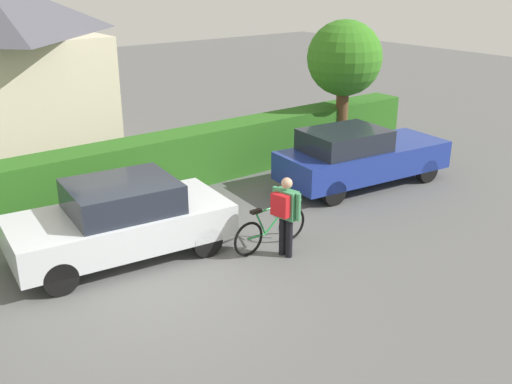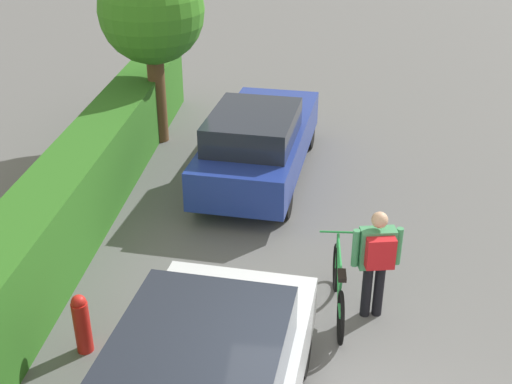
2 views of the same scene
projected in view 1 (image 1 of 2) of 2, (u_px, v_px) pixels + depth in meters
ground_plane at (158, 287)px, 10.05m from camera, size 60.00×60.00×0.00m
hedge_row at (63, 184)px, 12.85m from camera, size 20.76×0.90×1.32m
parked_car_near at (121, 219)px, 10.87m from camera, size 4.10×2.21×1.44m
parked_car_far at (359, 156)px, 14.46m from camera, size 4.46×2.07×1.47m
bicycle at (271, 229)px, 11.33m from camera, size 1.76×0.50×0.92m
person_rider at (285, 210)px, 10.79m from camera, size 0.41×0.62×1.53m
tree_kerbside at (344, 60)px, 16.36m from camera, size 2.06×2.06×3.73m
fire_hydrant at (145, 194)px, 13.00m from camera, size 0.20×0.20×0.81m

